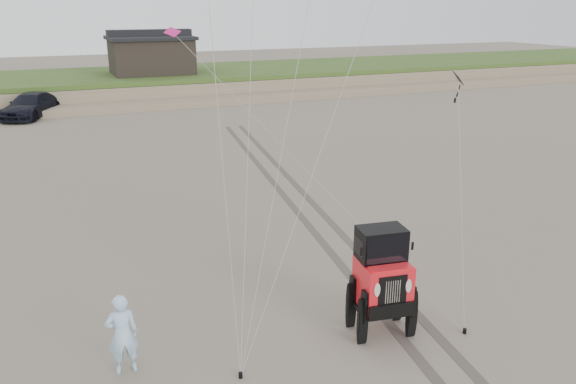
{
  "coord_description": "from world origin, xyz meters",
  "views": [
    {
      "loc": [
        -5.91,
        -8.64,
        6.82
      ],
      "look_at": [
        -0.91,
        3.0,
        2.6
      ],
      "focal_mm": 35.0,
      "sensor_mm": 36.0,
      "label": 1
    }
  ],
  "objects_px": {
    "cabin": "(151,54)",
    "truck_c": "(31,106)",
    "man": "(122,334)",
    "jeep": "(382,293)"
  },
  "relations": [
    {
      "from": "truck_c",
      "to": "man",
      "type": "height_order",
      "value": "man"
    },
    {
      "from": "cabin",
      "to": "man",
      "type": "height_order",
      "value": "cabin"
    },
    {
      "from": "cabin",
      "to": "man",
      "type": "distance_m",
      "value": 36.6
    },
    {
      "from": "cabin",
      "to": "jeep",
      "type": "height_order",
      "value": "cabin"
    },
    {
      "from": "jeep",
      "to": "man",
      "type": "height_order",
      "value": "jeep"
    },
    {
      "from": "cabin",
      "to": "truck_c",
      "type": "relative_size",
      "value": 1.23
    },
    {
      "from": "cabin",
      "to": "truck_c",
      "type": "height_order",
      "value": "cabin"
    },
    {
      "from": "man",
      "to": "truck_c",
      "type": "bearing_deg",
      "value": -85.97
    },
    {
      "from": "cabin",
      "to": "man",
      "type": "xyz_separation_m",
      "value": [
        -7.15,
        -35.82,
        -2.4
      ]
    },
    {
      "from": "truck_c",
      "to": "jeep",
      "type": "height_order",
      "value": "jeep"
    }
  ]
}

